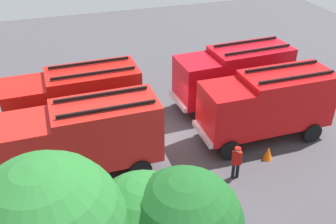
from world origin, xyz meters
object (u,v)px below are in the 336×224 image
Objects in this scene: firefighter_1 at (60,88)px; traffic_cone_0 at (268,153)px; firefighter_0 at (222,110)px; fire_truck_1 at (75,99)px; fire_truck_0 at (234,74)px; fire_truck_2 at (267,103)px; fire_truck_3 at (85,137)px; firefighter_2 at (236,161)px.

traffic_cone_0 is at bearing 109.29° from firefighter_1.
fire_truck_1 is at bearing 84.23° from firefighter_0.
firefighter_0 is (1.60, 1.90, -1.18)m from fire_truck_0.
fire_truck_2 reaches higher than firefighter_1.
firefighter_2 is (-6.58, 2.49, -1.17)m from fire_truck_3.
fire_truck_0 is 10.94m from firefighter_1.
firefighter_1 is at bearing -36.28° from fire_truck_2.
fire_truck_3 is at bearing 19.82° from fire_truck_0.
fire_truck_1 reaches higher than firefighter_0.
fire_truck_1 is 9.85× the size of traffic_cone_0.
fire_truck_0 reaches higher than firefighter_1.
firefighter_2 is (3.01, 2.64, -1.17)m from fire_truck_2.
fire_truck_1 is at bearing 55.94° from firefighter_2.
fire_truck_3 is 9.82× the size of traffic_cone_0.
firefighter_0 is (-7.93, 1.73, -1.18)m from fire_truck_1.
firefighter_2 is (-6.61, 6.23, -1.17)m from fire_truck_1.
firefighter_1 is at bearing 63.36° from firefighter_0.
fire_truck_2 is (-9.62, 3.59, 0.00)m from fire_truck_1.
traffic_cone_0 is at bearing 168.30° from fire_truck_3.
fire_truck_3 reaches higher than firefighter_0.
fire_truck_3 is 7.76m from firefighter_1.
fire_truck_2 is 1.00× the size of fire_truck_3.
fire_truck_2 is 4.14× the size of firefighter_1.
firefighter_1 is (0.70, -7.64, -1.17)m from fire_truck_3.
fire_truck_0 is at bearing -97.11° from traffic_cone_0.
fire_truck_1 is 10.54m from traffic_cone_0.
fire_truck_2 is 2.70m from traffic_cone_0.
fire_truck_3 is at bearing 78.54° from firefighter_2.
fire_truck_2 is 9.59m from fire_truck_3.
firefighter_2 reaches higher than firefighter_0.
fire_truck_2 is (-0.08, 3.76, 0.00)m from fire_truck_0.
fire_truck_0 is at bearing 179.97° from fire_truck_1.
firefighter_0 reaches higher than traffic_cone_0.
fire_truck_2 reaches higher than firefighter_0.
firefighter_0 is at bearing -7.17° from firefighter_2.
firefighter_1 reaches higher than traffic_cone_0.
firefighter_2 is at bearing 41.01° from fire_truck_2.
fire_truck_1 is 3.74m from fire_truck_3.
fire_truck_3 is 4.15× the size of firefighter_1.
firefighter_1 is (0.68, -3.90, -1.17)m from fire_truck_1.
fire_truck_0 is 2.75m from firefighter_0.
fire_truck_3 reaches higher than firefighter_1.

